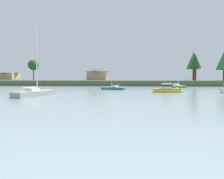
{
  "coord_description": "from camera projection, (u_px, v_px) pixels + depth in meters",
  "views": [
    {
      "loc": [
        12.86,
        -11.13,
        3.27
      ],
      "look_at": [
        9.63,
        22.58,
        1.42
      ],
      "focal_mm": 34.74,
      "sensor_mm": 36.0,
      "label": 1
    }
  ],
  "objects": [
    {
      "name": "sailboat_green",
      "position": [
        177.0,
        87.0,
        67.23
      ],
      "size": [
        6.83,
        7.5,
        10.91
      ],
      "color": "#236B3D",
      "rests_on": "ground"
    },
    {
      "name": "cruiser_yellow",
      "position": [
        170.0,
        90.0,
        48.64
      ],
      "size": [
        6.95,
        2.64,
        3.69
      ],
      "color": "gold",
      "rests_on": "ground"
    },
    {
      "name": "far_shore_bank",
      "position": [
        107.0,
        82.0,
        110.6
      ],
      "size": [
        240.35,
        53.36,
        2.15
      ],
      "primitive_type": "cube",
      "color": "#4C563D",
      "rests_on": "ground"
    },
    {
      "name": "mooring_buoy_yellow",
      "position": [
        95.0,
        95.0,
        39.55
      ],
      "size": [
        0.38,
        0.38,
        0.43
      ],
      "color": "yellow",
      "rests_on": "ground"
    },
    {
      "name": "shore_tree_center_left",
      "position": [
        33.0,
        65.0,
        108.67
      ],
      "size": [
        5.21,
        5.21,
        10.15
      ],
      "color": "brown",
      "rests_on": "far_shore_bank"
    },
    {
      "name": "cottage_near_water",
      "position": [
        98.0,
        74.0,
        107.98
      ],
      "size": [
        10.18,
        10.14,
        5.71
      ],
      "color": "tan",
      "rests_on": "far_shore_bank"
    },
    {
      "name": "shore_tree_right",
      "position": [
        224.0,
        60.0,
        88.82
      ],
      "size": [
        6.36,
        6.36,
        12.17
      ],
      "color": "brown",
      "rests_on": "far_shore_bank"
    },
    {
      "name": "sailboat_grey",
      "position": [
        34.0,
        95.0,
        38.06
      ],
      "size": [
        4.88,
        8.84,
        13.16
      ],
      "color": "gray",
      "rests_on": "ground"
    },
    {
      "name": "shore_tree_center",
      "position": [
        195.0,
        62.0,
        87.46
      ],
      "size": [
        4.52,
        4.52,
        10.65
      ],
      "color": "brown",
      "rests_on": "far_shore_bank"
    },
    {
      "name": "sailboat_teal",
      "position": [
        113.0,
        89.0,
        59.66
      ],
      "size": [
        6.9,
        4.26,
        10.25
      ],
      "color": "#196B70",
      "rests_on": "ground"
    },
    {
      "name": "shore_tree_left_mid",
      "position": [
        194.0,
        61.0,
        107.63
      ],
      "size": [
        7.14,
        7.14,
        14.13
      ],
      "color": "brown",
      "rests_on": "far_shore_bank"
    },
    {
      "name": "cottage_behind_trees",
      "position": [
        9.0,
        75.0,
        126.4
      ],
      "size": [
        9.32,
        10.27,
        5.38
      ],
      "color": "tan",
      "rests_on": "far_shore_bank"
    }
  ]
}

